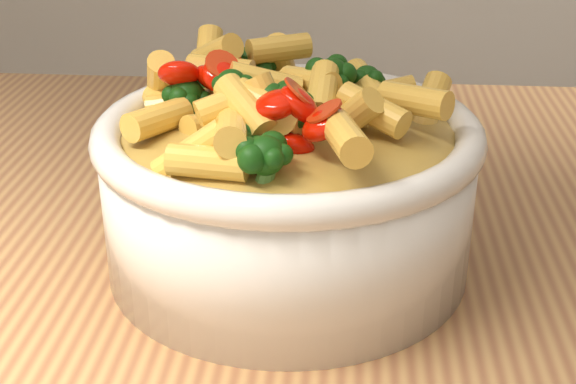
{
  "coord_description": "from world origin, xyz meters",
  "views": [
    {
      "loc": [
        -0.04,
        -0.55,
        1.2
      ],
      "look_at": [
        -0.08,
        -0.03,
        0.96
      ],
      "focal_mm": 50.0,
      "sensor_mm": 36.0,
      "label": 1
    }
  ],
  "objects": [
    {
      "name": "pasta_salad",
      "position": [
        -0.08,
        -0.03,
        1.03
      ],
      "size": [
        0.21,
        0.21,
        0.05
      ],
      "color": "#FBC44F",
      "rests_on": "serving_bowl"
    },
    {
      "name": "table",
      "position": [
        0.0,
        0.0,
        0.8
      ],
      "size": [
        1.2,
        0.8,
        0.9
      ],
      "color": "tan",
      "rests_on": "ground"
    },
    {
      "name": "serving_bowl",
      "position": [
        -0.08,
        -0.03,
        0.96
      ],
      "size": [
        0.27,
        0.27,
        0.12
      ],
      "color": "white",
      "rests_on": "table"
    }
  ]
}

